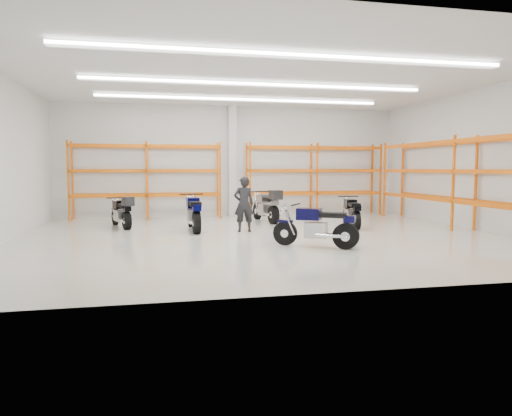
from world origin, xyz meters
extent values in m
plane|color=beige|center=(0.00, 0.00, 0.00)|extent=(14.00, 14.00, 0.00)
cube|color=white|center=(0.00, 6.00, 2.25)|extent=(14.00, 0.02, 4.50)
cube|color=white|center=(0.00, -6.00, 2.25)|extent=(14.00, 0.02, 4.50)
cube|color=white|center=(7.00, 0.00, 2.25)|extent=(0.02, 12.00, 4.50)
cube|color=white|center=(0.00, 0.00, 4.50)|extent=(14.00, 12.00, 0.02)
cube|color=white|center=(0.00, -3.00, 4.40)|extent=(10.00, 0.22, 0.10)
cube|color=white|center=(0.00, 0.50, 4.40)|extent=(10.00, 0.22, 0.10)
cube|color=white|center=(0.00, 3.50, 4.40)|extent=(10.00, 0.22, 0.10)
cylinder|color=black|center=(0.24, -1.52, 0.31)|extent=(0.59, 0.44, 0.62)
cylinder|color=black|center=(1.54, -2.37, 0.32)|extent=(0.64, 0.51, 0.64)
cylinder|color=silver|center=(0.24, -1.52, 0.31)|extent=(0.25, 0.23, 0.21)
cylinder|color=silver|center=(1.54, -2.37, 0.32)|extent=(0.30, 0.30, 0.23)
cube|color=black|center=(0.24, -1.52, 0.62)|extent=(0.40, 0.33, 0.06)
cube|color=#B7B7BC|center=(0.91, -1.96, 0.43)|extent=(0.65, 0.61, 0.39)
cube|color=#A5A5AA|center=(1.24, -2.18, 0.33)|extent=(0.67, 0.50, 0.08)
cube|color=black|center=(0.76, -1.86, 0.83)|extent=(0.68, 0.61, 0.29)
cube|color=black|center=(1.24, -2.18, 0.83)|extent=(0.74, 0.63, 0.12)
cube|color=black|center=(1.61, -2.41, 0.74)|extent=(0.35, 0.34, 0.17)
cylinder|color=black|center=(0.47, -1.66, 1.05)|extent=(0.43, 0.63, 0.04)
sphere|color=silver|center=(0.21, -1.49, 0.89)|extent=(0.20, 0.20, 0.20)
cylinder|color=silver|center=(1.19, -2.34, 0.33)|extent=(0.70, 0.50, 0.09)
cylinder|color=black|center=(-4.45, 3.69, 0.28)|extent=(0.30, 0.57, 0.57)
cylinder|color=black|center=(-3.96, 2.36, 0.29)|extent=(0.36, 0.61, 0.59)
cylinder|color=silver|center=(-4.45, 3.69, 0.28)|extent=(0.19, 0.22, 0.19)
cylinder|color=silver|center=(-3.96, 2.36, 0.29)|extent=(0.25, 0.26, 0.21)
cube|color=black|center=(-4.45, 3.69, 0.57)|extent=(0.25, 0.37, 0.06)
cube|color=#B7B7BC|center=(-4.19, 3.00, 0.40)|extent=(0.49, 0.58, 0.36)
cube|color=#A5A5AA|center=(-4.07, 2.66, 0.30)|extent=(0.33, 0.66, 0.08)
cube|color=black|center=(-4.25, 3.16, 0.76)|extent=(0.48, 0.61, 0.27)
cube|color=black|center=(-4.07, 2.66, 0.76)|extent=(0.48, 0.68, 0.11)
cube|color=black|center=(-3.93, 2.28, 0.68)|extent=(0.28, 0.30, 0.15)
cylinder|color=black|center=(-4.36, 3.46, 0.97)|extent=(0.63, 0.26, 0.03)
sphere|color=silver|center=(-4.46, 3.73, 0.81)|extent=(0.18, 0.18, 0.18)
cylinder|color=silver|center=(-4.20, 2.57, 0.30)|extent=(0.32, 0.70, 0.09)
cube|color=black|center=(-3.90, 2.18, 0.93)|extent=(0.43, 0.45, 0.28)
cylinder|color=black|center=(-1.91, 2.64, 0.33)|extent=(0.16, 0.67, 0.66)
cylinder|color=black|center=(-1.83, 0.99, 0.34)|extent=(0.23, 0.69, 0.68)
cylinder|color=silver|center=(-1.91, 2.64, 0.33)|extent=(0.16, 0.23, 0.22)
cylinder|color=silver|center=(-1.83, 0.99, 0.34)|extent=(0.23, 0.25, 0.24)
cube|color=#02043C|center=(-1.91, 2.64, 0.66)|extent=(0.18, 0.40, 0.07)
cube|color=#B7B7BC|center=(-1.87, 1.78, 0.46)|extent=(0.42, 0.59, 0.42)
cube|color=#A5A5AA|center=(-1.85, 1.37, 0.35)|extent=(0.17, 0.77, 0.09)
cube|color=#02043C|center=(-1.88, 1.98, 0.88)|extent=(0.40, 0.63, 0.31)
cube|color=black|center=(-1.85, 1.37, 0.88)|extent=(0.36, 0.74, 0.13)
cube|color=#02043C|center=(-1.83, 0.91, 0.79)|extent=(0.26, 0.30, 0.18)
cylinder|color=black|center=(-1.90, 2.36, 1.12)|extent=(0.77, 0.08, 0.04)
sphere|color=silver|center=(-1.91, 2.68, 0.95)|extent=(0.21, 0.21, 0.21)
cylinder|color=silver|center=(-2.02, 1.31, 0.35)|extent=(0.14, 0.83, 0.10)
cylinder|color=black|center=(0.75, 4.41, 0.32)|extent=(0.23, 0.65, 0.64)
cylinder|color=black|center=(1.00, 2.83, 0.33)|extent=(0.29, 0.68, 0.66)
cylinder|color=silver|center=(0.75, 4.41, 0.32)|extent=(0.18, 0.23, 0.21)
cylinder|color=silver|center=(1.00, 2.83, 0.33)|extent=(0.25, 0.27, 0.24)
cube|color=gray|center=(0.75, 4.41, 0.64)|extent=(0.22, 0.41, 0.06)
cube|color=#B7B7BC|center=(0.88, 3.59, 0.45)|extent=(0.47, 0.61, 0.41)
cube|color=#A5A5AA|center=(0.94, 3.19, 0.34)|extent=(0.24, 0.76, 0.09)
cube|color=gray|center=(0.85, 3.78, 0.86)|extent=(0.45, 0.65, 0.30)
cube|color=black|center=(0.94, 3.19, 0.86)|extent=(0.43, 0.75, 0.13)
cube|color=gray|center=(1.01, 2.74, 0.77)|extent=(0.28, 0.31, 0.17)
cylinder|color=black|center=(0.79, 4.14, 1.09)|extent=(0.75, 0.15, 0.04)
sphere|color=silver|center=(0.74, 4.45, 0.92)|extent=(0.20, 0.20, 0.20)
cylinder|color=silver|center=(0.78, 3.12, 0.34)|extent=(0.22, 0.81, 0.10)
cube|color=black|center=(1.03, 2.62, 1.05)|extent=(0.42, 0.46, 0.32)
cylinder|color=black|center=(3.49, 2.23, 0.30)|extent=(0.23, 0.60, 0.59)
cylinder|color=black|center=(3.21, 0.78, 0.31)|extent=(0.29, 0.63, 0.61)
cylinder|color=silver|center=(3.49, 2.23, 0.30)|extent=(0.17, 0.22, 0.20)
cylinder|color=silver|center=(3.21, 0.78, 0.31)|extent=(0.23, 0.25, 0.22)
cube|color=black|center=(3.49, 2.23, 0.59)|extent=(0.21, 0.38, 0.06)
cube|color=#B7B7BC|center=(3.34, 1.48, 0.41)|extent=(0.44, 0.57, 0.37)
cube|color=#A5A5AA|center=(3.27, 1.11, 0.32)|extent=(0.24, 0.70, 0.08)
cube|color=black|center=(3.38, 1.65, 0.79)|extent=(0.43, 0.60, 0.28)
cube|color=black|center=(3.27, 1.11, 0.79)|extent=(0.41, 0.69, 0.12)
cube|color=black|center=(3.20, 0.70, 0.71)|extent=(0.26, 0.29, 0.16)
cylinder|color=black|center=(3.44, 1.98, 1.00)|extent=(0.68, 0.16, 0.04)
sphere|color=silver|center=(3.49, 2.27, 0.85)|extent=(0.19, 0.19, 0.19)
cylinder|color=silver|center=(3.11, 1.10, 0.32)|extent=(0.22, 0.74, 0.09)
imported|color=black|center=(-0.36, 1.15, 0.86)|extent=(0.63, 0.42, 1.72)
cube|color=white|center=(0.00, 5.82, 2.25)|extent=(0.32, 0.32, 4.50)
cube|color=#E45908|center=(-6.20, 5.88, 1.50)|extent=(0.07, 0.07, 3.00)
cube|color=#E45908|center=(-6.20, 5.08, 1.50)|extent=(0.07, 0.07, 3.00)
cube|color=#E45908|center=(-3.40, 5.88, 1.50)|extent=(0.07, 0.07, 3.00)
cube|color=#E45908|center=(-3.40, 5.08, 1.50)|extent=(0.07, 0.07, 3.00)
cube|color=#E45908|center=(-0.60, 5.88, 1.50)|extent=(0.07, 0.07, 3.00)
cube|color=#E45908|center=(-0.60, 5.08, 1.50)|extent=(0.07, 0.07, 3.00)
cube|color=#E45908|center=(-3.40, 5.88, 0.94)|extent=(5.60, 0.07, 0.12)
cube|color=#E45908|center=(-3.40, 5.08, 0.94)|extent=(5.60, 0.07, 0.12)
cube|color=#E45908|center=(-3.40, 5.88, 1.88)|extent=(5.60, 0.07, 0.12)
cube|color=#E45908|center=(-3.40, 5.08, 1.88)|extent=(5.60, 0.07, 0.12)
cube|color=#E45908|center=(-3.40, 5.88, 2.81)|extent=(5.60, 0.07, 0.12)
cube|color=#E45908|center=(-3.40, 5.08, 2.81)|extent=(5.60, 0.07, 0.12)
cube|color=#E45908|center=(0.60, 5.88, 1.50)|extent=(0.07, 0.07, 3.00)
cube|color=#E45908|center=(0.60, 5.08, 1.50)|extent=(0.07, 0.07, 3.00)
cube|color=#E45908|center=(3.40, 5.88, 1.50)|extent=(0.07, 0.07, 3.00)
cube|color=#E45908|center=(3.40, 5.08, 1.50)|extent=(0.07, 0.07, 3.00)
cube|color=#E45908|center=(6.20, 5.88, 1.50)|extent=(0.07, 0.07, 3.00)
cube|color=#E45908|center=(6.20, 5.08, 1.50)|extent=(0.07, 0.07, 3.00)
cube|color=#E45908|center=(3.40, 5.88, 0.94)|extent=(5.60, 0.07, 0.12)
cube|color=#E45908|center=(3.40, 5.08, 0.94)|extent=(5.60, 0.07, 0.12)
cube|color=#E45908|center=(3.40, 5.88, 1.88)|extent=(5.60, 0.07, 0.12)
cube|color=#E45908|center=(3.40, 5.08, 1.88)|extent=(5.60, 0.07, 0.12)
cube|color=#E45908|center=(3.40, 5.88, 2.81)|extent=(5.60, 0.07, 0.12)
cube|color=#E45908|center=(3.40, 5.08, 2.81)|extent=(5.60, 0.07, 0.12)
cube|color=#E45908|center=(6.88, 0.00, 1.50)|extent=(0.07, 0.07, 3.00)
cube|color=#E45908|center=(6.08, 0.00, 1.50)|extent=(0.07, 0.07, 3.00)
cube|color=#E45908|center=(6.88, 4.50, 1.50)|extent=(0.07, 0.07, 3.00)
cube|color=#E45908|center=(6.08, 4.50, 1.50)|extent=(0.07, 0.07, 3.00)
cube|color=#E45908|center=(6.88, 0.00, 0.94)|extent=(0.07, 9.00, 0.12)
cube|color=#E45908|center=(6.08, 0.00, 0.94)|extent=(0.07, 9.00, 0.12)
cube|color=#E45908|center=(6.88, 0.00, 1.88)|extent=(0.07, 9.00, 0.12)
cube|color=#E45908|center=(6.08, 0.00, 1.88)|extent=(0.07, 9.00, 0.12)
cube|color=#E45908|center=(6.88, 0.00, 2.81)|extent=(0.07, 9.00, 0.12)
cube|color=#E45908|center=(6.08, 0.00, 2.81)|extent=(0.07, 9.00, 0.12)
camera|label=1|loc=(-2.83, -12.70, 1.97)|focal=32.00mm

